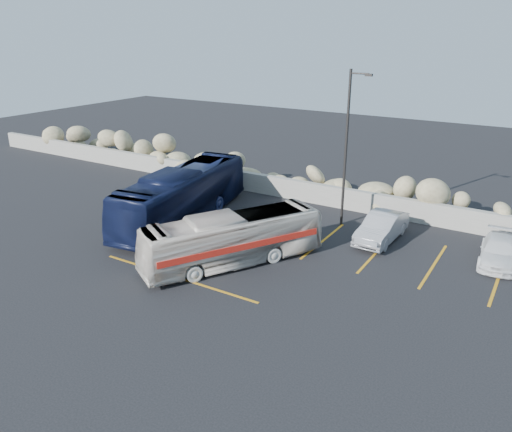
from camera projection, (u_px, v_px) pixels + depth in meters
The scene contains 9 objects.
ground at pixel (193, 285), 20.27m from camera, with size 90.00×90.00×0.00m, color black.
seawall at pixel (319, 194), 29.63m from camera, with size 60.00×0.40×1.20m, color gray.
riprap_pile at pixel (327, 178), 30.34m from camera, with size 54.00×2.80×2.60m, color #978863, non-canonical shape.
parking_lines at pixel (352, 261), 22.43m from camera, with size 18.16×9.36×0.01m.
lamppost at pixel (347, 145), 25.08m from camera, with size 1.14×0.18×8.00m.
vintage_bus at pixel (233, 239), 21.84m from camera, with size 1.93×8.27×2.30m, color silver.
tour_coach at pixel (183, 195), 26.76m from camera, with size 2.41×10.29×2.87m, color #101737.
car_b at pixel (382, 227), 24.40m from camera, with size 1.43×4.09×1.35m, color #A7A6AB.
car_c at pixel (499, 251), 22.10m from camera, with size 1.53×3.76×1.09m, color white.
Camera 1 is at (11.60, -13.98, 9.77)m, focal length 35.00 mm.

